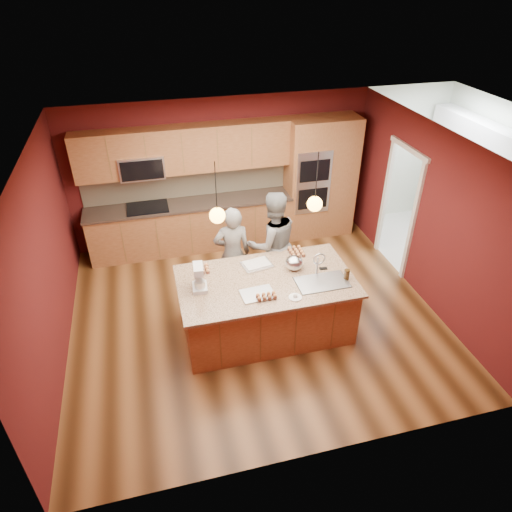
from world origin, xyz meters
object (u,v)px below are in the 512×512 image
object	(u,v)px
stand_mixer	(199,279)
mixing_bowl	(294,263)
person_left	(232,254)
island	(267,305)
person_right	(272,244)

from	to	relation	value
stand_mixer	mixing_bowl	distance (m)	1.39
mixing_bowl	person_left	bearing A→B (deg)	134.06
person_left	mixing_bowl	xyz separation A→B (m)	(0.74, -0.77, 0.21)
island	stand_mixer	world-z (taller)	island
stand_mixer	island	bearing A→B (deg)	2.23
stand_mixer	person_left	bearing A→B (deg)	59.38
person_right	mixing_bowl	world-z (taller)	person_right
island	person_left	bearing A→B (deg)	107.63
person_right	stand_mixer	size ratio (longest dim) A/B	4.76
stand_mixer	person_right	bearing A→B (deg)	39.79
person_left	mixing_bowl	bearing A→B (deg)	137.46
person_right	stand_mixer	bearing A→B (deg)	28.64
island	stand_mixer	bearing A→B (deg)	177.55
mixing_bowl	stand_mixer	bearing A→B (deg)	-174.56
person_left	stand_mixer	distance (m)	1.13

